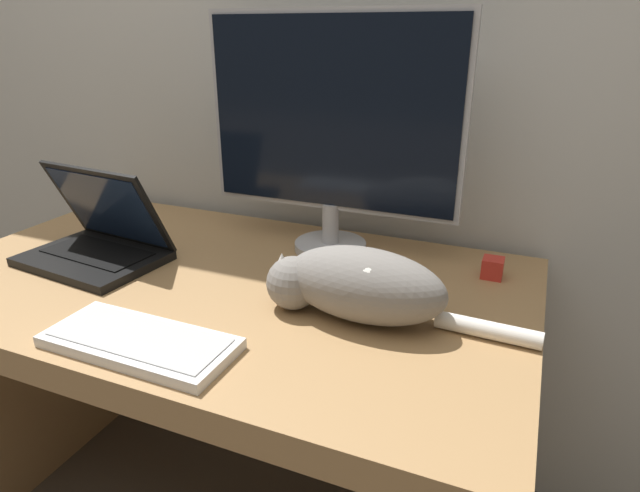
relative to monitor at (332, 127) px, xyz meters
name	(u,v)px	position (x,y,z in m)	size (l,w,h in m)	color
wall_back	(302,4)	(-0.16, 0.20, 0.27)	(6.40, 0.06, 2.60)	silver
desk	(226,340)	(-0.16, -0.25, -0.46)	(1.33, 0.78, 0.73)	#A37A4C
monitor	(332,127)	(0.00, 0.00, 0.00)	(0.61, 0.18, 0.55)	#B2B2B7
laptop	(98,242)	(-0.48, -0.27, -0.26)	(0.33, 0.26, 0.22)	black
external_keyboard	(140,342)	(-0.14, -0.54, -0.29)	(0.34, 0.15, 0.02)	white
cat	(357,283)	(0.17, -0.29, -0.23)	(0.51, 0.17, 0.14)	gray
small_toy	(492,268)	(0.39, -0.01, -0.28)	(0.04, 0.04, 0.04)	red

